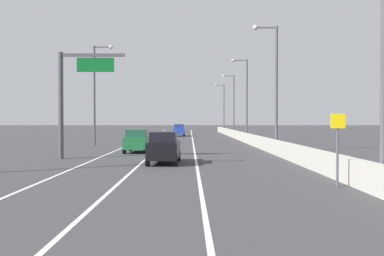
{
  "coord_description": "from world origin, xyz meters",
  "views": [
    {
      "loc": [
        1.05,
        -3.63,
        2.74
      ],
      "look_at": [
        1.38,
        50.95,
        1.73
      ],
      "focal_mm": 41.38,
      "sensor_mm": 36.0,
      "label": 1
    }
  ],
  "objects": [
    {
      "name": "car_green_0",
      "position": [
        -3.33,
        33.49,
        0.97
      ],
      "size": [
        1.99,
        4.08,
        1.94
      ],
      "color": "#196033",
      "rests_on": "ground_plane"
    },
    {
      "name": "car_blue_2",
      "position": [
        -0.65,
        70.57,
        1.0
      ],
      "size": [
        1.85,
        4.46,
        2.01
      ],
      "color": "#1E389E",
      "rests_on": "ground_plane"
    },
    {
      "name": "lamp_post_right_second",
      "position": [
        8.2,
        33.86,
        6.15
      ],
      "size": [
        2.14,
        0.44,
        10.77
      ],
      "color": "#4C4C51",
      "rests_on": "ground_plane"
    },
    {
      "name": "lamp_post_left_mid",
      "position": [
        -8.93,
        43.99,
        6.15
      ],
      "size": [
        2.14,
        0.44,
        10.77
      ],
      "color": "#4C4C51",
      "rests_on": "ground_plane"
    },
    {
      "name": "lamp_post_right_third",
      "position": [
        8.37,
        54.52,
        6.15
      ],
      "size": [
        2.14,
        0.44,
        10.77
      ],
      "color": "#4C4C51",
      "rests_on": "ground_plane"
    },
    {
      "name": "lamp_post_right_fifth",
      "position": [
        8.59,
        95.83,
        6.15
      ],
      "size": [
        2.14,
        0.44,
        10.77
      ],
      "color": "#4C4C51",
      "rests_on": "ground_plane"
    },
    {
      "name": "lane_stripe_center",
      "position": [
        -2.0,
        55.0,
        0.0
      ],
      "size": [
        0.16,
        130.0,
        0.0
      ],
      "primitive_type": "cube",
      "color": "silver",
      "rests_on": "ground_plane"
    },
    {
      "name": "jersey_barrier_right",
      "position": [
        7.99,
        40.0,
        0.55
      ],
      "size": [
        0.6,
        120.0,
        1.1
      ],
      "primitive_type": "cube",
      "color": "#B2ADA3",
      "rests_on": "ground_plane"
    },
    {
      "name": "lamp_post_right_fourth",
      "position": [
        8.74,
        75.17,
        6.15
      ],
      "size": [
        2.14,
        0.44,
        10.77
      ],
      "color": "#4C4C51",
      "rests_on": "ground_plane"
    },
    {
      "name": "car_black_1",
      "position": [
        -0.54,
        24.08,
        1.0
      ],
      "size": [
        1.98,
        4.52,
        2.0
      ],
      "color": "black",
      "rests_on": "ground_plane"
    },
    {
      "name": "lamp_post_right_near",
      "position": [
        8.23,
        13.21,
        6.15
      ],
      "size": [
        2.14,
        0.44,
        10.77
      ],
      "color": "#4C4C51",
      "rests_on": "ground_plane"
    },
    {
      "name": "speed_advisory_sign",
      "position": [
        7.09,
        14.28,
        1.76
      ],
      "size": [
        0.6,
        0.11,
        3.0
      ],
      "color": "#4C4C51",
      "rests_on": "ground_plane"
    },
    {
      "name": "lane_stripe_right",
      "position": [
        1.5,
        55.0,
        0.0
      ],
      "size": [
        0.16,
        130.0,
        0.0
      ],
      "primitive_type": "cube",
      "color": "silver",
      "rests_on": "ground_plane"
    },
    {
      "name": "lane_stripe_left",
      "position": [
        -5.5,
        55.0,
        0.0
      ],
      "size": [
        0.16,
        130.0,
        0.0
      ],
      "primitive_type": "cube",
      "color": "silver",
      "rests_on": "ground_plane"
    },
    {
      "name": "overhead_sign_gantry",
      "position": [
        -7.26,
        27.5,
        4.73
      ],
      "size": [
        4.68,
        0.36,
        7.5
      ],
      "color": "#47474C",
      "rests_on": "ground_plane"
    },
    {
      "name": "ground_plane",
      "position": [
        0.0,
        64.0,
        0.0
      ],
      "size": [
        320.0,
        320.0,
        0.0
      ],
      "primitive_type": "plane",
      "color": "#38383A"
    }
  ]
}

